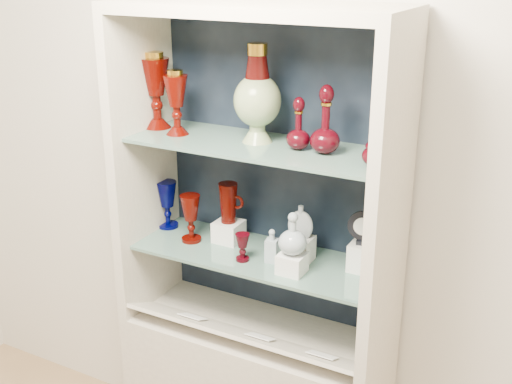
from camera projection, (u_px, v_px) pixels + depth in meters
The scene contains 29 objects.
wall_back at pixel (284, 149), 2.40m from camera, with size 3.50×0.02×2.80m, color beige.
cabinet_back_panel at pixel (280, 170), 2.40m from camera, with size 0.98×0.02×1.15m, color black.
cabinet_side_left at pixel (145, 165), 2.45m from camera, with size 0.04×0.40×1.15m, color #B9B09D.
cabinet_side_right at pixel (390, 209), 2.03m from camera, with size 0.04×0.40×1.15m, color #B9B09D.
cabinet_top_cap at pixel (256, 9), 2.03m from camera, with size 1.00×0.40×0.04m, color #B9B09D.
shelf_lower at pixel (259, 256), 2.35m from camera, with size 0.92×0.34×0.01m, color slate.
shelf_upper at pixel (259, 146), 2.21m from camera, with size 0.92×0.34×0.01m, color slate.
label_ledge at pixel (242, 335), 2.34m from camera, with size 0.92×0.18×0.01m, color #B9B09D.
label_card_0 at pixel (322, 355), 2.19m from camera, with size 0.10×0.07×0.00m, color white.
label_card_1 at pixel (261, 337), 2.30m from camera, with size 0.10×0.07×0.00m, color white.
label_card_2 at pixel (193, 317), 2.43m from camera, with size 0.10×0.07×0.00m, color white.
pedestal_lamp_left at pixel (156, 90), 2.37m from camera, with size 0.11×0.11×0.28m, color #460802, non-canonical shape.
pedestal_lamp_right at pixel (176, 103), 2.29m from camera, with size 0.09×0.09×0.23m, color #460802, non-canonical shape.
enamel_urn at pixel (257, 94), 2.18m from camera, with size 0.16×0.16×0.34m, color #114B1E, non-canonical shape.
ruby_decanter_a at pixel (326, 115), 2.06m from camera, with size 0.10×0.10×0.25m, color #38040B, non-canonical shape.
ruby_decanter_b at pixel (299, 122), 2.11m from camera, with size 0.08×0.08×0.19m, color #38040B, non-canonical shape.
lidded_bowl at pixel (376, 151), 1.95m from camera, with size 0.09×0.09×0.10m, color #38040B, non-canonical shape.
cobalt_goblet at pixel (167, 204), 2.56m from camera, with size 0.08×0.08×0.19m, color #01023F, non-canonical shape.
ruby_goblet_tall at pixel (191, 218), 2.43m from camera, with size 0.08×0.08×0.19m, color #460802, non-canonical shape.
ruby_goblet_small at pixel (242, 247), 2.29m from camera, with size 0.05×0.05×0.10m, color #38040B, non-canonical shape.
riser_ruby_pitcher at pixel (229, 231), 2.45m from camera, with size 0.10×0.10×0.08m, color silver.
ruby_pitcher at pixel (228, 203), 2.41m from camera, with size 0.12×0.07×0.15m, color #460802, non-canonical shape.
clear_square_bottle at pixel (272, 246), 2.27m from camera, with size 0.04×0.04×0.12m, color #90A0A8, non-canonical shape.
riser_flat_flask at pixel (300, 249), 2.29m from camera, with size 0.09×0.09×0.09m, color silver.
flat_flask at pixel (300, 221), 2.25m from camera, with size 0.09×0.04×0.12m, color #A8B3BA, non-canonical shape.
riser_clear_round_decanter at pixel (292, 263), 2.20m from camera, with size 0.09×0.09×0.07m, color silver.
clear_round_decanter at pixel (293, 235), 2.17m from camera, with size 0.10×0.10×0.15m, color #90A0A8, non-canonical shape.
riser_cameo_medallion at pixel (361, 257), 2.21m from camera, with size 0.08×0.08×0.10m, color silver.
cameo_medallion at pixel (363, 227), 2.18m from camera, with size 0.11×0.04×0.12m, color black, non-canonical shape.
Camera 1 is at (0.99, -0.33, 2.08)m, focal length 45.00 mm.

